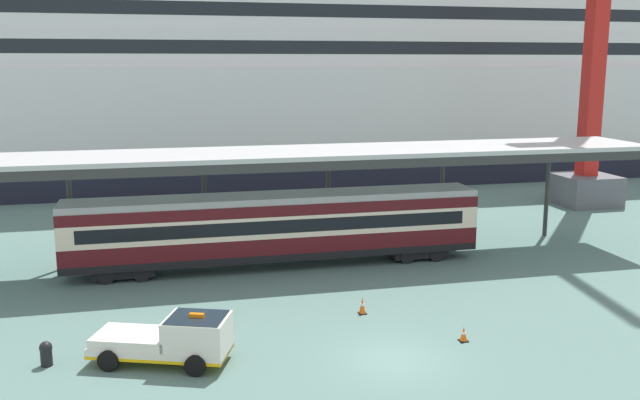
{
  "coord_description": "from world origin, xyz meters",
  "views": [
    {
      "loc": [
        -8.61,
        -23.91,
        11.22
      ],
      "look_at": [
        -0.66,
        9.38,
        4.5
      ],
      "focal_mm": 39.27,
      "sensor_mm": 36.0,
      "label": 1
    }
  ],
  "objects": [
    {
      "name": "ground_plane",
      "position": [
        0.0,
        0.0,
        0.0
      ],
      "size": [
        400.0,
        400.0,
        0.0
      ],
      "primitive_type": "plane",
      "color": "slate"
    },
    {
      "name": "cruise_ship",
      "position": [
        16.86,
        46.54,
        13.27
      ],
      "size": [
        168.18,
        22.15,
        37.71
      ],
      "color": "black",
      "rests_on": "ground"
    },
    {
      "name": "platform_canopy",
      "position": [
        -2.2,
        13.83,
        6.17
      ],
      "size": [
        44.37,
        5.7,
        6.45
      ],
      "color": "#B9B9B9",
      "rests_on": "ground"
    },
    {
      "name": "train_carriage",
      "position": [
        -2.2,
        13.39,
        2.31
      ],
      "size": [
        22.85,
        2.81,
        4.11
      ],
      "color": "black",
      "rests_on": "ground"
    },
    {
      "name": "service_truck",
      "position": [
        -8.21,
        1.63,
        0.99
      ],
      "size": [
        5.58,
        3.74,
        2.02
      ],
      "color": "silver",
      "rests_on": "ground"
    },
    {
      "name": "traffic_cone_near",
      "position": [
        0.29,
        5.06,
        0.38
      ],
      "size": [
        0.36,
        0.36,
        0.77
      ],
      "color": "black",
      "rests_on": "ground"
    },
    {
      "name": "traffic_cone_mid",
      "position": [
        3.4,
        1.02,
        0.3
      ],
      "size": [
        0.36,
        0.36,
        0.62
      ],
      "color": "black",
      "rests_on": "ground"
    },
    {
      "name": "traffic_cone_far",
      "position": [
        -6.12,
        4.8,
        0.32
      ],
      "size": [
        0.36,
        0.36,
        0.64
      ],
      "color": "black",
      "rests_on": "ground"
    },
    {
      "name": "quay_bollard",
      "position": [
        -12.91,
        2.49,
        0.52
      ],
      "size": [
        0.48,
        0.48,
        0.96
      ],
      "color": "black",
      "rests_on": "ground"
    }
  ]
}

